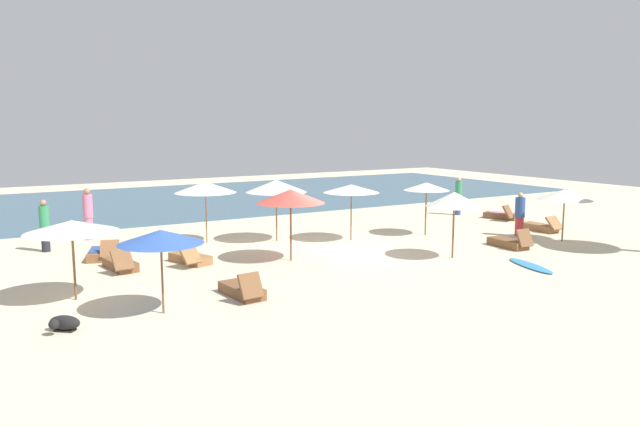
% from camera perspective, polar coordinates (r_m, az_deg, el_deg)
% --- Properties ---
extents(ground_plane, '(60.00, 60.00, 0.00)m').
position_cam_1_polar(ground_plane, '(20.36, 1.16, -3.99)').
color(ground_plane, beige).
extents(ocean_water, '(48.00, 16.00, 0.06)m').
position_cam_1_polar(ocean_water, '(35.72, -13.48, 1.21)').
color(ocean_water, '#3D6075').
rests_on(ocean_water, ground_plane).
extents(umbrella_0, '(2.28, 2.28, 2.30)m').
position_cam_1_polar(umbrella_0, '(22.71, -4.11, 2.57)').
color(umbrella_0, brown).
rests_on(umbrella_0, ground_plane).
extents(umbrella_1, '(1.84, 1.84, 2.18)m').
position_cam_1_polar(umbrella_1, '(20.22, 12.42, 1.30)').
color(umbrella_1, brown).
rests_on(umbrella_1, ground_plane).
extents(umbrella_2, '(2.25, 2.25, 2.28)m').
position_cam_1_polar(umbrella_2, '(22.66, -10.65, 2.43)').
color(umbrella_2, olive).
rests_on(umbrella_2, ground_plane).
extents(umbrella_3, '(1.96, 1.96, 1.97)m').
position_cam_1_polar(umbrella_3, '(14.41, -14.66, -2.12)').
color(umbrella_3, brown).
rests_on(umbrella_3, ground_plane).
extents(umbrella_4, '(1.80, 1.80, 2.08)m').
position_cam_1_polar(umbrella_4, '(24.26, 9.91, 2.49)').
color(umbrella_4, brown).
rests_on(umbrella_4, ground_plane).
extents(umbrella_5, '(2.01, 2.01, 1.97)m').
position_cam_1_polar(umbrella_5, '(24.34, 21.88, 1.65)').
color(umbrella_5, olive).
rests_on(umbrella_5, ground_plane).
extents(umbrella_6, '(2.10, 2.10, 2.11)m').
position_cam_1_polar(umbrella_6, '(22.81, 2.94, 2.34)').
color(umbrella_6, brown).
rests_on(umbrella_6, ground_plane).
extents(umbrella_7, '(2.27, 2.27, 2.01)m').
position_cam_1_polar(umbrella_7, '(16.21, -22.18, -1.14)').
color(umbrella_7, brown).
rests_on(umbrella_7, ground_plane).
extents(umbrella_8, '(2.20, 2.20, 2.31)m').
position_cam_1_polar(umbrella_8, '(19.36, -2.76, 1.62)').
color(umbrella_8, brown).
rests_on(umbrella_8, ground_plane).
extents(lounger_0, '(1.09, 1.78, 0.70)m').
position_cam_1_polar(lounger_0, '(19.68, -12.03, -4.10)').
color(lounger_0, olive).
rests_on(lounger_0, ground_plane).
extents(lounger_1, '(0.79, 1.73, 0.71)m').
position_cam_1_polar(lounger_1, '(19.41, -18.12, -4.52)').
color(lounger_1, brown).
rests_on(lounger_1, ground_plane).
extents(lounger_2, '(1.14, 1.75, 0.73)m').
position_cam_1_polar(lounger_2, '(29.31, 16.59, -0.16)').
color(lounger_2, brown).
rests_on(lounger_2, ground_plane).
extents(lounger_3, '(1.07, 1.80, 0.68)m').
position_cam_1_polar(lounger_3, '(21.17, -19.87, -3.53)').
color(lounger_3, brown).
rests_on(lounger_3, ground_plane).
extents(lounger_4, '(0.64, 1.72, 0.67)m').
position_cam_1_polar(lounger_4, '(26.60, 19.93, -1.18)').
color(lounger_4, olive).
rests_on(lounger_4, ground_plane).
extents(lounger_5, '(0.73, 1.67, 0.75)m').
position_cam_1_polar(lounger_5, '(15.76, -7.24, -7.11)').
color(lounger_5, brown).
rests_on(lounger_5, ground_plane).
extents(lounger_6, '(0.70, 1.67, 0.75)m').
position_cam_1_polar(lounger_6, '(22.72, 17.26, -2.63)').
color(lounger_6, brown).
rests_on(lounger_6, ground_plane).
extents(person_0, '(0.47, 0.47, 1.80)m').
position_cam_1_polar(person_0, '(22.92, -24.32, -1.02)').
color(person_0, '#26262D').
rests_on(person_0, ground_plane).
extents(person_1, '(0.39, 0.39, 1.96)m').
position_cam_1_polar(person_1, '(24.63, -20.84, -0.02)').
color(person_1, '#D17299').
rests_on(person_1, ground_plane).
extents(person_2, '(0.45, 0.45, 1.83)m').
position_cam_1_polar(person_2, '(30.06, 12.79, 1.64)').
color(person_2, '#2D4C8C').
rests_on(person_2, ground_plane).
extents(person_3, '(0.40, 0.40, 1.72)m').
position_cam_1_polar(person_3, '(25.01, 18.15, -0.08)').
color(person_3, '#BF3338').
rests_on(person_3, ground_plane).
extents(dog, '(0.73, 0.68, 0.36)m').
position_cam_1_polar(dog, '(14.21, -22.84, -9.41)').
color(dog, black).
rests_on(dog, ground_plane).
extents(surfboard, '(1.10, 2.22, 0.07)m').
position_cam_1_polar(surfboard, '(19.94, 19.06, -4.62)').
color(surfboard, '#338CCC').
rests_on(surfboard, ground_plane).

